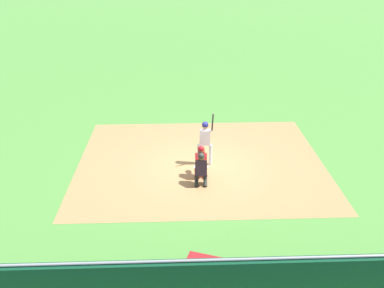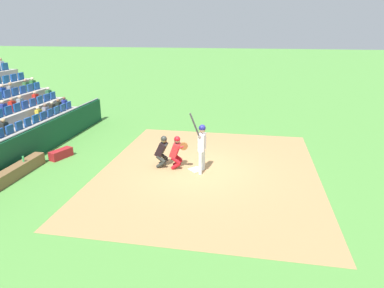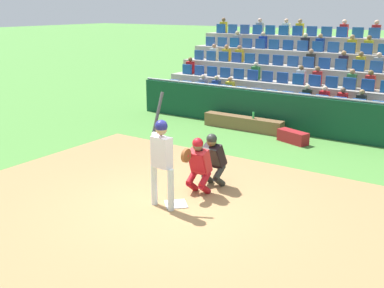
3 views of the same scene
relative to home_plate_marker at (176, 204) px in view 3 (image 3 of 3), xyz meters
name	(u,v)px [view 3 (image 3 of 3)]	position (x,y,z in m)	size (l,w,h in m)	color
ground_plane	(176,205)	(0.00, 0.00, -0.02)	(160.00, 160.00, 0.00)	#4D8A3A
infield_dirt_patch	(161,213)	(0.00, 0.50, -0.01)	(9.79, 8.03, 0.01)	#A47C4D
home_plate_marker	(176,204)	(0.00, 0.00, 0.00)	(0.44, 0.44, 0.02)	white
batter_at_plate	(162,153)	(0.16, 0.25, 1.14)	(0.60, 0.56, 2.32)	silver
catcher_crouching	(198,163)	(-0.05, -0.75, 0.71)	(0.47, 0.72, 1.30)	#A8121B
home_plate_umpire	(213,157)	(-0.09, -1.32, 0.68)	(0.48, 0.49, 1.28)	#282B26
dugout_wall	(300,115)	(0.00, -6.81, 0.62)	(12.54, 0.24, 1.32)	#0E3F27
dugout_bench	(243,123)	(1.77, -6.26, 0.20)	(2.81, 0.40, 0.44)	brown
water_bottle_on_bench	(253,115)	(1.39, -6.24, 0.53)	(0.07, 0.07, 0.22)	green
equipment_duffel_bag	(293,137)	(-0.22, -5.71, 0.17)	(0.98, 0.36, 0.37)	maroon
bleacher_stand	(345,83)	(-0.01, -11.45, 1.02)	(14.17, 4.76, 3.45)	#A09A8F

